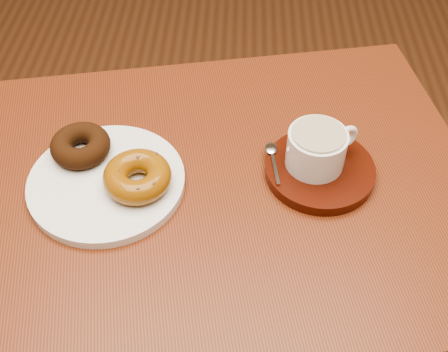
{
  "coord_description": "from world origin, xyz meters",
  "views": [
    {
      "loc": [
        0.18,
        -0.62,
        1.41
      ],
      "look_at": [
        0.16,
        -0.06,
        0.79
      ],
      "focal_mm": 45.0,
      "sensor_mm": 36.0,
      "label": 1
    }
  ],
  "objects_px": {
    "cafe_table": "(212,233)",
    "donut_plate": "(107,182)",
    "coffee_cup": "(317,148)",
    "saucer": "(320,170)"
  },
  "relations": [
    {
      "from": "cafe_table",
      "to": "donut_plate",
      "type": "xyz_separation_m",
      "value": [
        -0.16,
        -0.01,
        0.13
      ]
    },
    {
      "from": "donut_plate",
      "to": "coffee_cup",
      "type": "relative_size",
      "value": 2.12
    },
    {
      "from": "coffee_cup",
      "to": "cafe_table",
      "type": "bearing_deg",
      "value": 164.33
    },
    {
      "from": "donut_plate",
      "to": "saucer",
      "type": "height_order",
      "value": "saucer"
    },
    {
      "from": "donut_plate",
      "to": "coffee_cup",
      "type": "height_order",
      "value": "coffee_cup"
    },
    {
      "from": "saucer",
      "to": "cafe_table",
      "type": "bearing_deg",
      "value": -170.63
    },
    {
      "from": "saucer",
      "to": "coffee_cup",
      "type": "xyz_separation_m",
      "value": [
        -0.01,
        0.01,
        0.04
      ]
    },
    {
      "from": "cafe_table",
      "to": "donut_plate",
      "type": "height_order",
      "value": "donut_plate"
    },
    {
      "from": "cafe_table",
      "to": "coffee_cup",
      "type": "xyz_separation_m",
      "value": [
        0.16,
        0.03,
        0.17
      ]
    },
    {
      "from": "saucer",
      "to": "donut_plate",
      "type": "bearing_deg",
      "value": -173.92
    }
  ]
}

